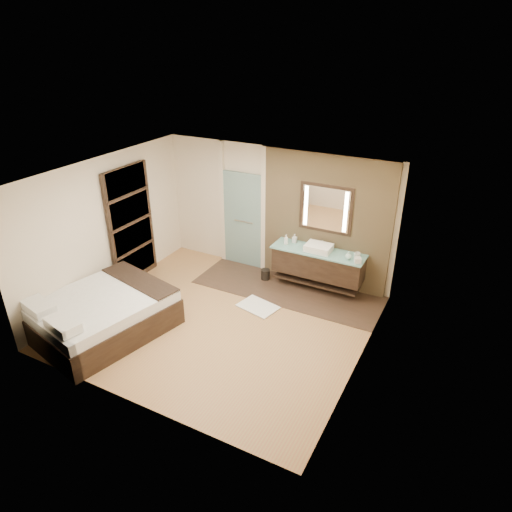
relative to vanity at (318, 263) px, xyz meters
The scene contains 15 objects.
floor 2.29m from the vanity, 119.83° to the right, with size 5.00×5.00×0.00m, color #A96A47.
tile_strip 0.83m from the vanity, 147.54° to the right, with size 3.80×1.30×0.01m, color #37291E.
stone_wall 0.82m from the vanity, 90.00° to the left, with size 2.60×0.08×2.70m, color tan.
vanity is the anchor object (origin of this frame).
mirror_unit 1.10m from the vanity, 90.00° to the left, with size 1.06×0.04×0.96m.
frosted_door 1.95m from the vanity, behind, with size 1.10×0.12×2.70m.
shoji_partition 3.82m from the vanity, 159.50° to the right, with size 0.06×1.20×2.40m.
bed 4.13m from the vanity, 131.81° to the right, with size 2.15×2.48×0.83m.
bath_mat 1.49m from the vanity, 122.00° to the right, with size 0.72×0.50×0.02m, color white.
waste_bin 1.19m from the vanity, behind, with size 0.19×0.19×0.23m, color black.
tissue_box 0.90m from the vanity, 11.15° to the right, with size 0.12×0.12×0.10m, color silver.
soap_bottle_a 0.79m from the vanity, behind, with size 0.08×0.08×0.21m, color white.
soap_bottle_b 0.69m from the vanity, 167.89° to the left, with size 0.08×0.08×0.18m, color #B2B2B2.
soap_bottle_c 0.73m from the vanity, ahead, with size 0.12×0.12×0.16m, color silver.
cup 0.82m from the vanity, ahead, with size 0.11×0.11×0.09m, color white.
Camera 1 is at (3.73, -5.74, 4.73)m, focal length 32.00 mm.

